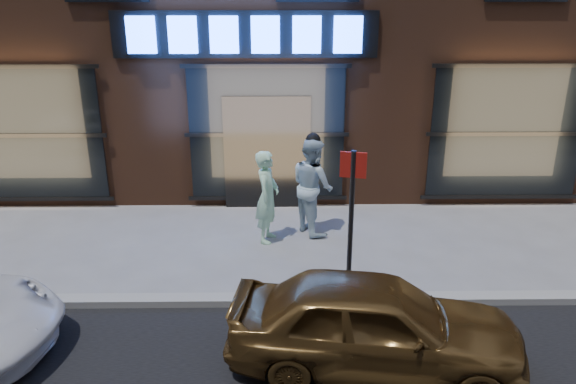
# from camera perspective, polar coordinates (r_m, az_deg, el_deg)

# --- Properties ---
(ground) EXTENTS (90.00, 90.00, 0.00)m
(ground) POSITION_cam_1_polar(r_m,az_deg,el_deg) (8.66, -2.61, -11.24)
(ground) COLOR slate
(ground) RESTS_ON ground
(curb) EXTENTS (60.00, 0.25, 0.12)m
(curb) POSITION_cam_1_polar(r_m,az_deg,el_deg) (8.63, -2.61, -10.90)
(curb) COLOR gray
(curb) RESTS_ON ground
(man_bowtie) EXTENTS (0.54, 0.71, 1.74)m
(man_bowtie) POSITION_cam_1_polar(r_m,az_deg,el_deg) (10.28, -2.12, -0.48)
(man_bowtie) COLOR #B7F0C2
(man_bowtie) RESTS_ON ground
(man_cap) EXTENTS (1.05, 1.13, 1.87)m
(man_cap) POSITION_cam_1_polar(r_m,az_deg,el_deg) (10.65, 2.49, 0.66)
(man_cap) COLOR silver
(man_cap) RESTS_ON ground
(gold_sedan) EXTENTS (3.79, 1.95, 1.23)m
(gold_sedan) POSITION_cam_1_polar(r_m,az_deg,el_deg) (7.18, 8.82, -13.09)
(gold_sedan) COLOR brown
(gold_sedan) RESTS_ON ground
(sign_post) EXTENTS (0.37, 0.12, 2.36)m
(sign_post) POSITION_cam_1_polar(r_m,az_deg,el_deg) (8.19, 6.45, -2.08)
(sign_post) COLOR #262628
(sign_post) RESTS_ON ground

